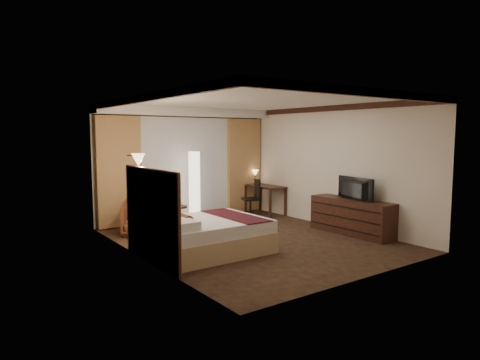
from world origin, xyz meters
TOP-DOWN VIEW (x-y plane):
  - floor at (0.00, 0.00)m, footprint 4.50×5.50m
  - ceiling at (0.00, 0.00)m, footprint 4.50×5.50m
  - back_wall at (0.00, 2.75)m, footprint 4.50×0.02m
  - left_wall at (-2.25, 0.00)m, footprint 0.02×5.50m
  - right_wall at (2.25, 0.00)m, footprint 0.02×5.50m
  - crown_molding at (0.00, 0.00)m, footprint 4.50×5.50m
  - soffit at (0.00, 2.50)m, footprint 4.50×0.50m
  - curtain_sheer at (0.00, 2.67)m, footprint 2.48×0.04m
  - curtain_left_drape at (-1.70, 2.61)m, footprint 1.00×0.14m
  - curtain_right_drape at (1.70, 2.61)m, footprint 1.00×0.14m
  - wall_sconce at (-2.09, 0.54)m, footprint 0.24×0.24m
  - bed at (-1.19, -0.25)m, footprint 2.00×1.56m
  - headboard at (-2.20, -0.25)m, footprint 0.12×1.86m
  - armchair at (-1.56, 1.70)m, footprint 1.03×1.01m
  - side_table at (-0.68, 1.85)m, footprint 0.45×0.45m
  - floor_lamp at (-0.05, 2.18)m, footprint 0.35×0.35m
  - desk at (1.95, 2.01)m, footprint 0.55×1.14m
  - desk_lamp at (1.95, 2.43)m, footprint 0.18×0.18m
  - office_chair at (1.44, 1.96)m, footprint 0.59×0.59m
  - dresser at (2.00, -0.80)m, footprint 0.50×1.87m
  - television at (1.97, -0.80)m, footprint 0.75×1.10m

SIDE VIEW (x-z plane):
  - floor at x=0.00m, z-range -0.01..0.01m
  - side_table at x=-0.68m, z-range 0.00..0.49m
  - bed at x=-1.19m, z-range 0.00..0.59m
  - dresser at x=2.00m, z-range 0.00..0.73m
  - desk at x=1.95m, z-range 0.00..0.75m
  - armchair at x=-1.56m, z-range 0.00..0.79m
  - office_chair at x=1.44m, z-range 0.00..0.96m
  - headboard at x=-2.20m, z-range 0.00..1.50m
  - floor_lamp at x=-0.05m, z-range 0.00..1.68m
  - desk_lamp at x=1.95m, z-range 0.75..1.09m
  - television at x=1.97m, z-range 0.96..1.09m
  - curtain_sheer at x=0.00m, z-range 0.02..2.48m
  - curtain_left_drape at x=-1.70m, z-range 0.02..2.48m
  - curtain_right_drape at x=1.70m, z-range 0.02..2.48m
  - back_wall at x=0.00m, z-range 0.00..2.70m
  - left_wall at x=-2.25m, z-range 0.00..2.70m
  - right_wall at x=2.25m, z-range 0.00..2.70m
  - wall_sconce at x=-2.09m, z-range 1.50..1.74m
  - soffit at x=0.00m, z-range 2.50..2.70m
  - crown_molding at x=0.00m, z-range 2.58..2.70m
  - ceiling at x=0.00m, z-range 2.70..2.71m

